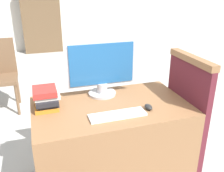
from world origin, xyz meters
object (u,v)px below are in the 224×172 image
at_px(keyboard, 118,115).
at_px(mouse, 148,107).
at_px(book_stack, 46,98).
at_px(monitor, 102,69).

xyz_separation_m(keyboard, mouse, (0.26, 0.03, 0.01)).
relative_size(keyboard, book_stack, 1.72).
distance_m(keyboard, book_stack, 0.56).
height_order(monitor, book_stack, monitor).
relative_size(monitor, mouse, 6.50).
bearing_deg(mouse, monitor, 124.73).
height_order(keyboard, book_stack, book_stack).
height_order(mouse, book_stack, book_stack).
bearing_deg(keyboard, mouse, 6.41).
bearing_deg(book_stack, keyboard, -31.69).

